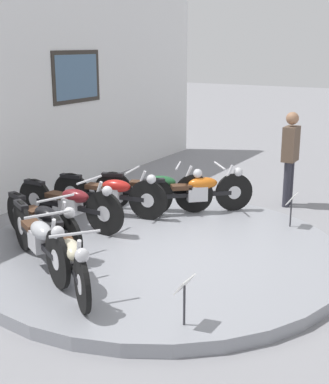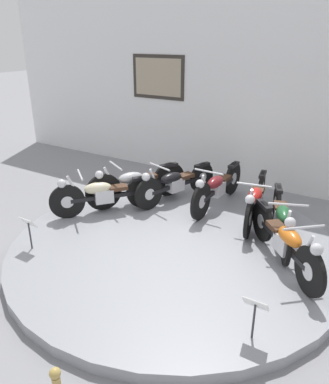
% 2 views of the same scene
% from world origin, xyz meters
% --- Properties ---
extents(ground_plane, '(60.00, 60.00, 0.00)m').
position_xyz_m(ground_plane, '(0.00, 0.00, 0.00)').
color(ground_plane, gray).
extents(display_platform, '(4.98, 4.98, 0.16)m').
position_xyz_m(display_platform, '(0.00, 0.00, 0.08)').
color(display_platform, gray).
rests_on(display_platform, ground_plane).
extents(motorcycle_cream, '(1.27, 1.56, 0.78)m').
position_xyz_m(motorcycle_cream, '(-1.59, 0.23, 0.53)').
color(motorcycle_cream, black).
rests_on(motorcycle_cream, display_platform).
extents(motorcycle_silver, '(1.03, 1.80, 0.82)m').
position_xyz_m(motorcycle_silver, '(-1.37, 0.88, 0.56)').
color(motorcycle_silver, black).
rests_on(motorcycle_silver, display_platform).
extents(motorcycle_black, '(0.72, 1.87, 0.78)m').
position_xyz_m(motorcycle_black, '(-0.79, 1.36, 0.53)').
color(motorcycle_black, black).
rests_on(motorcycle_black, display_platform).
extents(motorcycle_maroon, '(0.54, 2.01, 0.80)m').
position_xyz_m(motorcycle_maroon, '(-0.00, 1.53, 0.55)').
color(motorcycle_maroon, black).
rests_on(motorcycle_maroon, display_platform).
extents(motorcycle_red, '(0.55, 1.96, 0.79)m').
position_xyz_m(motorcycle_red, '(0.78, 1.36, 0.54)').
color(motorcycle_red, black).
rests_on(motorcycle_red, display_platform).
extents(motorcycle_green, '(0.80, 1.86, 0.79)m').
position_xyz_m(motorcycle_green, '(1.36, 0.88, 0.54)').
color(motorcycle_green, black).
rests_on(motorcycle_green, display_platform).
extents(motorcycle_orange, '(1.37, 1.50, 0.79)m').
position_xyz_m(motorcycle_orange, '(1.59, 0.23, 0.54)').
color(motorcycle_orange, black).
rests_on(motorcycle_orange, display_platform).
extents(info_placard_front_left, '(0.26, 0.11, 0.51)m').
position_xyz_m(info_placard_front_left, '(-1.70, -1.30, 0.52)').
color(info_placard_front_left, '#333338').
rests_on(info_placard_front_left, display_platform).
extents(info_placard_front_centre, '(0.26, 0.11, 0.51)m').
position_xyz_m(info_placard_front_centre, '(1.70, -1.30, 0.52)').
color(info_placard_front_centre, '#333338').
rests_on(info_placard_front_centre, display_platform).
extents(visitor_standing, '(0.36, 0.22, 1.69)m').
position_xyz_m(visitor_standing, '(3.24, -0.77, 0.96)').
color(visitor_standing, '#2D2D38').
rests_on(visitor_standing, ground_plane).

